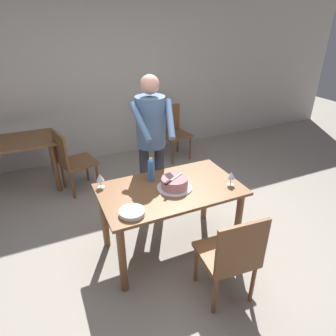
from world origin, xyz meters
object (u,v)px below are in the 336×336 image
main_dining_table (170,199)px  cake_on_platter (174,184)px  cake_knife (170,181)px  water_bottle (151,170)px  chair_near_side (231,255)px  background_chair_1 (72,160)px  wine_glass_near (100,178)px  background_chair_0 (173,130)px  plate_stack (132,212)px  person_cutting_cake (151,135)px  wine_glass_far (231,175)px  background_table (18,152)px

main_dining_table → cake_on_platter: 0.18m
cake_knife → water_bottle: size_ratio=0.99×
main_dining_table → chair_near_side: 0.81m
main_dining_table → cake_on_platter: size_ratio=4.02×
main_dining_table → background_chair_1: background_chair_1 is taller
wine_glass_near → background_chair_0: (1.63, 1.80, -0.36)m
plate_stack → wine_glass_near: size_ratio=1.53×
main_dining_table → wine_glass_near: 0.72m
cake_on_platter → wine_glass_near: 0.72m
person_cutting_cake → cake_on_platter: bearing=-91.5°
plate_stack → water_bottle: water_bottle is taller
person_cutting_cake → chair_near_side: person_cutting_cake is taller
wine_glass_near → background_chair_1: size_ratio=0.16×
plate_stack → water_bottle: 0.60m
background_chair_0 → background_chair_1: size_ratio=1.00×
cake_on_platter → plate_stack: size_ratio=1.55×
main_dining_table → wine_glass_far: size_ratio=9.50×
cake_knife → background_table: size_ratio=0.25×
main_dining_table → person_cutting_cake: person_cutting_cake is taller
wine_glass_far → chair_near_side: size_ratio=0.16×
water_bottle → cake_knife: bearing=-73.1°
person_cutting_cake → background_table: 2.06m
background_chair_1 → background_chair_0: bearing=15.2°
plate_stack → wine_glass_far: size_ratio=1.53×
wine_glass_near → chair_near_side: bearing=-53.6°
chair_near_side → wine_glass_far: bearing=57.3°
cake_knife → wine_glass_near: wine_glass_near is taller
water_bottle → main_dining_table: bearing=-63.6°
main_dining_table → background_table: (-1.38, 2.01, -0.04)m
water_bottle → background_table: water_bottle is taller
wine_glass_near → background_table: wine_glass_near is taller
plate_stack → person_cutting_cake: bearing=58.6°
cake_knife → main_dining_table: bearing=62.2°
cake_knife → background_chair_1: 1.86m
main_dining_table → cake_on_platter: bearing=-24.5°
wine_glass_near → chair_near_side: size_ratio=0.16×
main_dining_table → chair_near_side: chair_near_side is taller
wine_glass_near → background_table: (-0.77, 1.71, -0.28)m
main_dining_table → water_bottle: water_bottle is taller
person_cutting_cake → wine_glass_near: bearing=-154.7°
person_cutting_cake → background_chair_0: (0.97, 1.49, -0.58)m
chair_near_side → background_chair_1: (-0.91, 2.40, 0.00)m
water_bottle → wine_glass_near: bearing=170.9°
background_table → background_chair_0: 2.41m
person_cutting_cake → background_table: size_ratio=1.72×
person_cutting_cake → wine_glass_far: bearing=-57.0°
cake_knife → plate_stack: cake_knife is taller
main_dining_table → water_bottle: size_ratio=5.47×
chair_near_side → wine_glass_near: bearing=126.4°
main_dining_table → cake_knife: (-0.03, -0.05, 0.24)m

